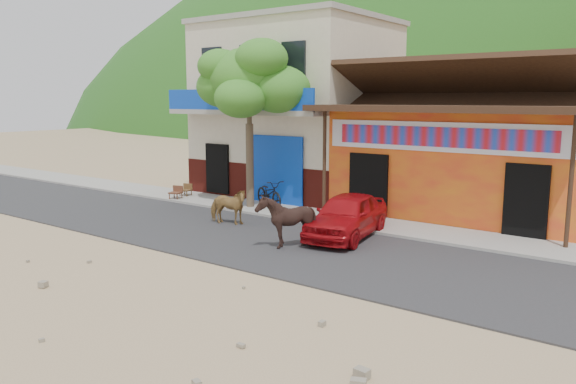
% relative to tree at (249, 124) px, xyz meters
% --- Properties ---
extents(ground, '(120.00, 120.00, 0.00)m').
position_rel_tree_xyz_m(ground, '(4.60, -5.80, -3.12)').
color(ground, '#9E825B').
rests_on(ground, ground).
extents(road, '(60.00, 5.00, 0.04)m').
position_rel_tree_xyz_m(road, '(4.60, -3.30, -3.10)').
color(road, '#28282B').
rests_on(road, ground).
extents(sidewalk, '(60.00, 2.00, 0.12)m').
position_rel_tree_xyz_m(sidewalk, '(4.60, 0.20, -3.06)').
color(sidewalk, gray).
rests_on(sidewalk, ground).
extents(dance_club, '(8.00, 6.00, 3.60)m').
position_rel_tree_xyz_m(dance_club, '(6.60, 4.20, -1.32)').
color(dance_club, orange).
rests_on(dance_club, ground).
extents(cafe_building, '(7.00, 6.00, 7.00)m').
position_rel_tree_xyz_m(cafe_building, '(-0.90, 4.20, 0.38)').
color(cafe_building, beige).
rests_on(cafe_building, ground).
extents(tree, '(3.00, 3.00, 6.00)m').
position_rel_tree_xyz_m(tree, '(0.00, 0.00, 0.00)').
color(tree, '#2D721E').
rests_on(tree, sidewalk).
extents(cow_tan, '(1.49, 0.97, 1.16)m').
position_rel_tree_xyz_m(cow_tan, '(1.09, -2.39, -2.50)').
color(cow_tan, olive).
rests_on(cow_tan, road).
extents(cow_dark, '(1.53, 1.42, 1.47)m').
position_rel_tree_xyz_m(cow_dark, '(4.30, -3.59, -2.35)').
color(cow_dark, black).
rests_on(cow_dark, road).
extents(red_car, '(2.09, 3.94, 1.28)m').
position_rel_tree_xyz_m(red_car, '(5.00, -1.61, -2.44)').
color(red_car, '#A60B11').
rests_on(red_car, road).
extents(scooter, '(1.99, 1.42, 0.99)m').
position_rel_tree_xyz_m(scooter, '(0.60, 0.35, -2.50)').
color(scooter, black).
rests_on(scooter, sidewalk).
extents(cafe_chair_left, '(0.53, 0.53, 0.93)m').
position_rel_tree_xyz_m(cafe_chair_left, '(-3.42, -0.50, -2.54)').
color(cafe_chair_left, '#4E291A').
rests_on(cafe_chair_left, sidewalk).
extents(cafe_chair_right, '(0.49, 0.49, 0.89)m').
position_rel_tree_xyz_m(cafe_chair_right, '(-3.63, 0.23, -2.56)').
color(cafe_chair_right, '#482918').
rests_on(cafe_chair_right, sidewalk).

